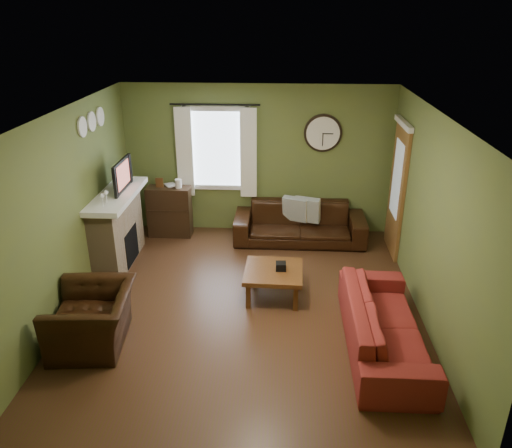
# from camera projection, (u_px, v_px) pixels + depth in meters

# --- Properties ---
(floor) EXTENTS (4.60, 5.20, 0.00)m
(floor) POSITION_uv_depth(u_px,v_px,m) (247.00, 306.00, 6.78)
(floor) COLOR #452918
(floor) RESTS_ON ground
(ceiling) EXTENTS (4.60, 5.20, 0.00)m
(ceiling) POSITION_uv_depth(u_px,v_px,m) (245.00, 114.00, 5.75)
(ceiling) COLOR white
(ceiling) RESTS_ON ground
(wall_left) EXTENTS (0.00, 5.20, 2.60)m
(wall_left) POSITION_uv_depth(u_px,v_px,m) (68.00, 214.00, 6.39)
(wall_left) COLOR #596932
(wall_left) RESTS_ON ground
(wall_right) EXTENTS (0.00, 5.20, 2.60)m
(wall_right) POSITION_uv_depth(u_px,v_px,m) (432.00, 222.00, 6.15)
(wall_right) COLOR #596932
(wall_right) RESTS_ON ground
(wall_back) EXTENTS (4.60, 0.00, 2.60)m
(wall_back) POSITION_uv_depth(u_px,v_px,m) (258.00, 160.00, 8.65)
(wall_back) COLOR #596932
(wall_back) RESTS_ON ground
(wall_front) EXTENTS (4.60, 0.00, 2.60)m
(wall_front) POSITION_uv_depth(u_px,v_px,m) (221.00, 347.00, 3.89)
(wall_front) COLOR #596932
(wall_front) RESTS_ON ground
(fireplace) EXTENTS (0.40, 1.40, 1.10)m
(fireplace) POSITION_uv_depth(u_px,v_px,m) (117.00, 231.00, 7.73)
(fireplace) COLOR tan
(fireplace) RESTS_ON floor
(firebox) EXTENTS (0.04, 0.60, 0.55)m
(firebox) POSITION_uv_depth(u_px,v_px,m) (131.00, 246.00, 7.82)
(firebox) COLOR black
(firebox) RESTS_ON fireplace
(mantel) EXTENTS (0.58, 1.60, 0.08)m
(mantel) POSITION_uv_depth(u_px,v_px,m) (115.00, 195.00, 7.49)
(mantel) COLOR white
(mantel) RESTS_ON fireplace
(tv) EXTENTS (0.08, 0.60, 0.35)m
(tv) POSITION_uv_depth(u_px,v_px,m) (118.00, 179.00, 7.54)
(tv) COLOR black
(tv) RESTS_ON mantel
(tv_screen) EXTENTS (0.02, 0.62, 0.36)m
(tv_screen) POSITION_uv_depth(u_px,v_px,m) (123.00, 175.00, 7.52)
(tv_screen) COLOR #994C3F
(tv_screen) RESTS_ON mantel
(medallion_left) EXTENTS (0.28, 0.28, 0.03)m
(medallion_left) POSITION_uv_depth(u_px,v_px,m) (82.00, 127.00, 6.74)
(medallion_left) COLOR white
(medallion_left) RESTS_ON wall_left
(medallion_mid) EXTENTS (0.28, 0.28, 0.03)m
(medallion_mid) POSITION_uv_depth(u_px,v_px,m) (92.00, 122.00, 7.06)
(medallion_mid) COLOR white
(medallion_mid) RESTS_ON wall_left
(medallion_right) EXTENTS (0.28, 0.28, 0.03)m
(medallion_right) POSITION_uv_depth(u_px,v_px,m) (100.00, 117.00, 7.38)
(medallion_right) COLOR white
(medallion_right) RESTS_ON wall_left
(window_pane) EXTENTS (1.00, 0.02, 1.30)m
(window_pane) POSITION_uv_depth(u_px,v_px,m) (217.00, 149.00, 8.59)
(window_pane) COLOR silver
(window_pane) RESTS_ON wall_back
(curtain_rod) EXTENTS (0.03, 0.03, 1.50)m
(curtain_rod) POSITION_uv_depth(u_px,v_px,m) (215.00, 105.00, 8.19)
(curtain_rod) COLOR black
(curtain_rod) RESTS_ON wall_back
(curtain_left) EXTENTS (0.28, 0.04, 1.55)m
(curtain_left) POSITION_uv_depth(u_px,v_px,m) (184.00, 153.00, 8.54)
(curtain_left) COLOR white
(curtain_left) RESTS_ON wall_back
(curtain_right) EXTENTS (0.28, 0.04, 1.55)m
(curtain_right) POSITION_uv_depth(u_px,v_px,m) (248.00, 154.00, 8.49)
(curtain_right) COLOR white
(curtain_right) RESTS_ON wall_back
(wall_clock) EXTENTS (0.64, 0.06, 0.64)m
(wall_clock) POSITION_uv_depth(u_px,v_px,m) (323.00, 133.00, 8.34)
(wall_clock) COLOR white
(wall_clock) RESTS_ON wall_back
(door) EXTENTS (0.05, 0.90, 2.10)m
(door) POSITION_uv_depth(u_px,v_px,m) (397.00, 191.00, 7.94)
(door) COLOR brown
(door) RESTS_ON floor
(bookshelf) EXTENTS (0.75, 0.32, 0.89)m
(bookshelf) POSITION_uv_depth(u_px,v_px,m) (170.00, 211.00, 8.75)
(bookshelf) COLOR black
(bookshelf) RESTS_ON floor
(book) EXTENTS (0.27, 0.29, 0.02)m
(book) POSITION_uv_depth(u_px,v_px,m) (166.00, 183.00, 8.60)
(book) COLOR #543015
(book) RESTS_ON bookshelf
(sofa_brown) EXTENTS (2.23, 0.87, 0.65)m
(sofa_brown) POSITION_uv_depth(u_px,v_px,m) (300.00, 223.00, 8.58)
(sofa_brown) COLOR black
(sofa_brown) RESTS_ON floor
(pillow_left) EXTENTS (0.46, 0.26, 0.44)m
(pillow_left) POSITION_uv_depth(u_px,v_px,m) (307.00, 210.00, 8.55)
(pillow_left) COLOR #979E9A
(pillow_left) RESTS_ON sofa_brown
(pillow_right) EXTENTS (0.44, 0.27, 0.43)m
(pillow_right) POSITION_uv_depth(u_px,v_px,m) (295.00, 209.00, 8.58)
(pillow_right) COLOR #979E9A
(pillow_right) RESTS_ON sofa_brown
(sofa_red) EXTENTS (0.85, 2.17, 0.63)m
(sofa_red) POSITION_uv_depth(u_px,v_px,m) (384.00, 324.00, 5.85)
(sofa_red) COLOR maroon
(sofa_red) RESTS_ON floor
(armchair) EXTENTS (1.02, 1.14, 0.68)m
(armchair) POSITION_uv_depth(u_px,v_px,m) (93.00, 319.00, 5.92)
(armchair) COLOR black
(armchair) RESTS_ON floor
(coffee_table) EXTENTS (0.82, 0.82, 0.42)m
(coffee_table) POSITION_uv_depth(u_px,v_px,m) (273.00, 283.00, 6.94)
(coffee_table) COLOR #543015
(coffee_table) RESTS_ON floor
(tissue_box) EXTENTS (0.14, 0.14, 0.11)m
(tissue_box) POSITION_uv_depth(u_px,v_px,m) (281.00, 271.00, 6.86)
(tissue_box) COLOR black
(tissue_box) RESTS_ON coffee_table
(wine_glass_a) EXTENTS (0.07, 0.07, 0.19)m
(wine_glass_a) POSITION_uv_depth(u_px,v_px,m) (102.00, 200.00, 6.92)
(wine_glass_a) COLOR white
(wine_glass_a) RESTS_ON mantel
(wine_glass_b) EXTENTS (0.06, 0.06, 0.18)m
(wine_glass_b) POSITION_uv_depth(u_px,v_px,m) (106.00, 197.00, 7.07)
(wine_glass_b) COLOR white
(wine_glass_b) RESTS_ON mantel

